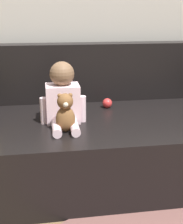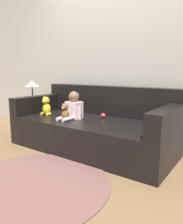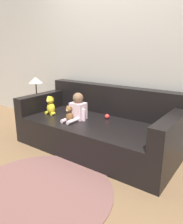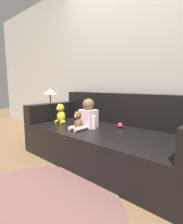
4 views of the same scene
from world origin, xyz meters
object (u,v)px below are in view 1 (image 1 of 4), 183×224
at_px(teddy_bear_brown, 65,114).
at_px(toy_ball, 107,103).
at_px(person_baby, 63,98).
at_px(couch, 100,128).

relative_size(teddy_bear_brown, toy_ball, 3.33).
relative_size(person_baby, toy_ball, 5.47).
xyz_separation_m(couch, toy_ball, (0.07, 0.10, 0.14)).
xyz_separation_m(person_baby, teddy_bear_brown, (0.00, -0.16, -0.04)).
bearing_deg(toy_ball, couch, -122.64).
bearing_deg(teddy_bear_brown, couch, 50.69).
bearing_deg(teddy_bear_brown, person_baby, 90.69).
bearing_deg(person_baby, toy_ball, 37.65).
xyz_separation_m(teddy_bear_brown, toy_ball, (0.31, 0.40, -0.07)).
bearing_deg(person_baby, couch, 29.31).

